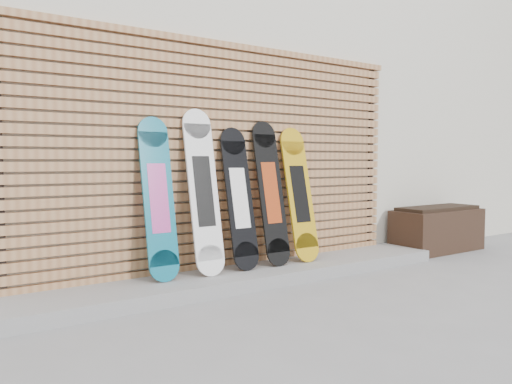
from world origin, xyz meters
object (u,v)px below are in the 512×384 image
Objects in this scene: snowboard_4 at (299,194)px; snowboard_3 at (271,193)px; snowboard_1 at (203,191)px; snowboard_0 at (158,198)px; planter_box at (437,229)px; snowboard_2 at (239,198)px.

snowboard_3 is at bearing 179.40° from snowboard_4.
snowboard_1 is 1.06× the size of snowboard_3.
snowboard_0 reaches higher than snowboard_4.
planter_box is 3.36m from snowboard_1.
snowboard_0 is at bearing 179.01° from snowboard_4.
snowboard_1 is 1.12m from snowboard_4.
snowboard_1 is (-3.31, 0.11, 0.60)m from planter_box.
snowboard_2 is at bearing -1.15° from snowboard_0.
planter_box is 2.25m from snowboard_4.
snowboard_0 is at bearing 178.85° from snowboard_2.
snowboard_4 is (1.55, -0.03, -0.02)m from snowboard_0.
snowboard_4 is (-2.18, 0.10, 0.53)m from planter_box.
snowboard_1 is 0.40m from snowboard_2.
snowboard_1 reaches higher than snowboard_2.
snowboard_0 is at bearing 177.34° from snowboard_1.
planter_box is 0.89× the size of snowboard_3.
planter_box is 0.84× the size of snowboard_1.
planter_box is at bearing -2.66° from snowboard_4.
snowboard_3 is (0.76, -0.00, -0.04)m from snowboard_1.
snowboard_2 is 0.73m from snowboard_4.
snowboard_3 is at bearing -1.11° from snowboard_0.
snowboard_2 is at bearing 179.19° from snowboard_4.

